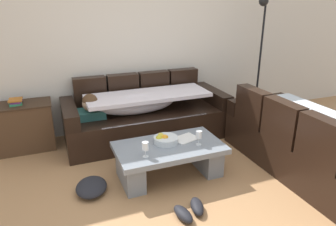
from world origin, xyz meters
name	(u,v)px	position (x,y,z in m)	size (l,w,h in m)	color
ground_plane	(185,201)	(0.00, 0.00, 0.00)	(14.00, 14.00, 0.00)	#B38051
back_wall	(126,40)	(0.00, 2.15, 1.35)	(9.00, 0.10, 2.70)	silver
couch_along_wall	(144,116)	(0.09, 1.62, 0.33)	(2.29, 0.92, 0.88)	black
couch_near_window	(305,143)	(1.56, 0.07, 0.34)	(0.92, 1.99, 0.88)	black
coffee_table	(169,157)	(0.03, 0.51, 0.24)	(1.20, 0.68, 0.38)	gray
fruit_bowl	(165,139)	(0.01, 0.60, 0.42)	(0.28, 0.28, 0.10)	silver
wine_glass_near_left	(145,147)	(-0.29, 0.36, 0.50)	(0.07, 0.07, 0.17)	silver
wine_glass_near_right	(199,135)	(0.34, 0.41, 0.50)	(0.07, 0.07, 0.17)	silver
open_magazine	(186,138)	(0.27, 0.60, 0.39)	(0.28, 0.21, 0.01)	white
side_cabinet	(25,127)	(-1.50, 1.85, 0.32)	(0.72, 0.44, 0.64)	#4A321F
book_stack_on_cabinet	(16,102)	(-1.56, 1.84, 0.68)	(0.18, 0.19, 0.07)	#338C59
floor_lamp	(260,53)	(2.01, 1.63, 1.12)	(0.33, 0.31, 1.95)	black
pair_of_shoes	(190,210)	(-0.04, -0.20, 0.04)	(0.34, 0.34, 0.09)	black
crumpled_garment	(91,187)	(-0.85, 0.50, 0.06)	(0.40, 0.32, 0.12)	#232328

